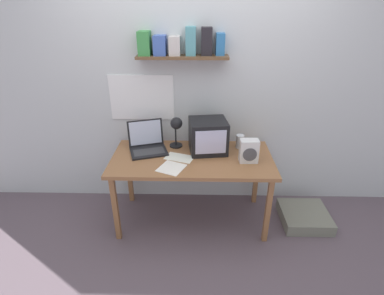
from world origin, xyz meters
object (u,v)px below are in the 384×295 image
(corner_desk, at_px, (192,163))
(desk_lamp, at_px, (176,127))
(crt_monitor, at_px, (208,136))
(floor_cushion, at_px, (304,216))
(open_notebook, at_px, (171,168))
(loose_paper_near_monitor, at_px, (179,158))
(laptop, at_px, (147,143))
(juice_glass, at_px, (240,142))
(space_heater, at_px, (249,151))

(corner_desk, height_order, desk_lamp, desk_lamp)
(crt_monitor, xyz_separation_m, floor_cushion, (0.99, -0.16, -0.81))
(corner_desk, height_order, open_notebook, open_notebook)
(crt_monitor, xyz_separation_m, desk_lamp, (-0.30, 0.04, 0.08))
(loose_paper_near_monitor, xyz_separation_m, floor_cushion, (1.26, -0.01, -0.66))
(crt_monitor, height_order, open_notebook, crt_monitor)
(laptop, relative_size, juice_glass, 3.14)
(laptop, relative_size, loose_paper_near_monitor, 1.42)
(juice_glass, xyz_separation_m, loose_paper_near_monitor, (-0.58, -0.23, -0.06))
(loose_paper_near_monitor, height_order, floor_cushion, loose_paper_near_monitor)
(crt_monitor, bearing_deg, space_heater, -37.29)
(crt_monitor, relative_size, laptop, 0.91)
(floor_cushion, bearing_deg, loose_paper_near_monitor, 179.69)
(laptop, bearing_deg, open_notebook, -71.31)
(corner_desk, bearing_deg, floor_cushion, -1.12)
(laptop, height_order, juice_glass, laptop)
(space_heater, xyz_separation_m, loose_paper_near_monitor, (-0.62, 0.05, -0.10))
(crt_monitor, relative_size, space_heater, 1.79)
(open_notebook, bearing_deg, laptop, 126.38)
(desk_lamp, distance_m, loose_paper_near_monitor, 0.30)
(crt_monitor, height_order, floor_cushion, crt_monitor)
(corner_desk, bearing_deg, open_notebook, -130.17)
(crt_monitor, distance_m, open_notebook, 0.50)
(desk_lamp, bearing_deg, space_heater, -32.91)
(corner_desk, bearing_deg, crt_monitor, 42.30)
(laptop, height_order, space_heater, laptop)
(juice_glass, xyz_separation_m, open_notebook, (-0.64, -0.42, -0.06))
(laptop, xyz_separation_m, loose_paper_near_monitor, (0.32, -0.16, -0.07))
(corner_desk, relative_size, crt_monitor, 3.92)
(juice_glass, distance_m, open_notebook, 0.77)
(laptop, distance_m, juice_glass, 0.90)
(laptop, height_order, floor_cushion, laptop)
(desk_lamp, height_order, loose_paper_near_monitor, desk_lamp)
(floor_cushion, bearing_deg, open_notebook, -172.01)
(juice_glass, relative_size, open_notebook, 0.47)
(desk_lamp, xyz_separation_m, space_heater, (0.66, -0.25, -0.13))
(corner_desk, bearing_deg, space_heater, -7.76)
(loose_paper_near_monitor, bearing_deg, crt_monitor, 29.70)
(crt_monitor, bearing_deg, laptop, 171.18)
(open_notebook, xyz_separation_m, floor_cushion, (1.31, 0.18, -0.66))
(crt_monitor, xyz_separation_m, juice_glass, (0.32, 0.08, -0.10))
(laptop, xyz_separation_m, floor_cushion, (1.58, -0.17, -0.72))
(corner_desk, xyz_separation_m, loose_paper_near_monitor, (-0.12, -0.02, 0.06))
(juice_glass, bearing_deg, crt_monitor, -166.34)
(corner_desk, relative_size, space_heater, 7.04)
(laptop, bearing_deg, floor_cushion, -23.85)
(corner_desk, bearing_deg, juice_glass, 24.52)
(crt_monitor, xyz_separation_m, laptop, (-0.59, 0.01, -0.09))
(corner_desk, xyz_separation_m, floor_cushion, (1.14, -0.02, -0.59))
(juice_glass, bearing_deg, space_heater, -81.42)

